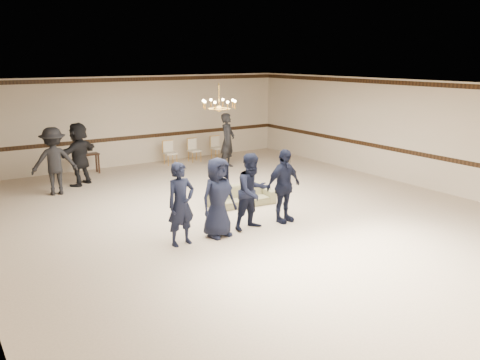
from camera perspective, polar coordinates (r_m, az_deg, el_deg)
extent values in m
cube|color=beige|center=(12.53, 0.02, -3.79)|extent=(12.00, 14.00, 0.01)
cube|color=#2D2119|center=(11.94, 0.02, 10.98)|extent=(12.00, 14.00, 0.01)
cube|color=beige|center=(18.33, -12.13, 6.74)|extent=(12.00, 0.01, 3.20)
cube|color=beige|center=(16.17, 18.19, 5.40)|extent=(0.01, 14.00, 3.20)
cube|color=black|center=(18.40, -12.02, 4.88)|extent=(12.00, 0.02, 0.14)
cube|color=black|center=(18.19, -12.36, 11.36)|extent=(12.00, 0.02, 0.14)
imported|color=black|center=(10.26, -6.88, -2.80)|extent=(0.69, 0.50, 1.77)
imported|color=black|center=(10.67, -2.55, -2.05)|extent=(0.93, 0.67, 1.77)
imported|color=black|center=(11.14, 1.44, -1.34)|extent=(0.92, 0.75, 1.77)
imported|color=black|center=(11.66, 5.08, -0.69)|extent=(1.08, 0.55, 1.77)
imported|color=#7E7E54|center=(13.08, 0.19, -1.83)|extent=(1.84, 0.87, 0.52)
imported|color=black|center=(14.93, -20.79, 2.06)|extent=(1.35, 0.90, 1.94)
imported|color=black|center=(15.81, -18.19, 2.90)|extent=(1.80, 1.51, 1.94)
imported|color=black|center=(17.44, -1.45, 4.59)|extent=(0.85, 0.79, 1.94)
cube|color=black|center=(17.35, -17.37, 1.79)|extent=(0.84, 0.40, 0.69)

